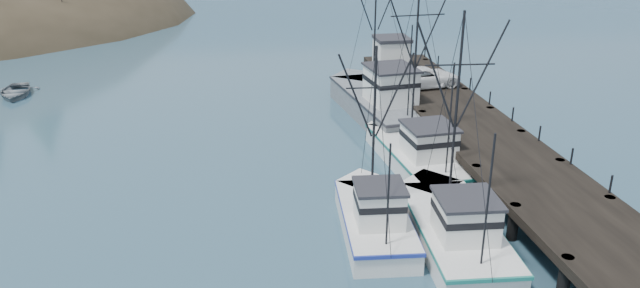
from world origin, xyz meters
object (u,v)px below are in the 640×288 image
object	(u,v)px
trawler_near	(453,226)
work_vessel	(379,101)
pier	(484,137)
pier_shed	(392,52)
trawler_mid	(374,217)
pickup_truck	(426,77)
trawler_far	(417,152)
motorboat	(16,96)

from	to	relation	value
trawler_near	work_vessel	bearing A→B (deg)	86.48
pier	pier_shed	size ratio (longest dim) A/B	13.75
trawler_mid	pier_shed	size ratio (longest dim) A/B	3.14
pier	trawler_mid	world-z (taller)	trawler_mid
pickup_truck	trawler_far	bearing A→B (deg)	149.91
pier	work_vessel	xyz separation A→B (m)	(-4.44, 10.16, -0.46)
pier	trawler_near	bearing A→B (deg)	-120.40
trawler_far	motorboat	xyz separation A→B (m)	(-30.62, 20.45, -0.82)
trawler_mid	pickup_truck	world-z (taller)	trawler_mid
trawler_near	pickup_truck	size ratio (longest dim) A/B	2.03
pickup_truck	motorboat	distance (m)	36.09
trawler_mid	pickup_truck	xyz separation A→B (m)	(9.00, 19.01, 2.00)
trawler_near	motorboat	xyz separation A→B (m)	(-29.37, 30.45, -0.82)
trawler_far	pickup_truck	distance (m)	11.58
trawler_mid	motorboat	distance (m)	38.55
trawler_far	pier_shed	size ratio (longest dim) A/B	3.97
pickup_truck	pier_shed	bearing A→B (deg)	-0.01
motorboat	pickup_truck	bearing A→B (deg)	-21.12
work_vessel	pickup_truck	bearing A→B (deg)	12.11
pier	trawler_mid	distance (m)	12.37
pier	trawler_near	size ratio (longest dim) A/B	3.70
trawler_near	trawler_mid	bearing A→B (deg)	156.04
trawler_near	pickup_truck	bearing A→B (deg)	75.74
pier_shed	motorboat	world-z (taller)	pier_shed
pier_shed	pickup_truck	size ratio (longest dim) A/B	0.55
trawler_far	pier_shed	world-z (taller)	trawler_far
trawler_near	trawler_mid	xyz separation A→B (m)	(-3.74, 1.66, -0.00)
trawler_near	pickup_truck	xyz separation A→B (m)	(5.26, 20.67, 1.99)
pier	trawler_far	distance (m)	4.51
pier	pier_shed	bearing A→B (deg)	94.88
trawler_near	pier_shed	distance (m)	27.64
trawler_mid	motorboat	bearing A→B (deg)	131.68
trawler_far	motorboat	distance (m)	36.84
pier	pier_shed	xyz separation A→B (m)	(-1.50, 17.55, 1.73)
work_vessel	motorboat	size ratio (longest dim) A/B	3.02
trawler_near	motorboat	size ratio (longest dim) A/B	2.29
pier_shed	motorboat	xyz separation A→B (m)	(-33.53, 3.25, -3.42)
work_vessel	motorboat	distance (m)	32.41
pier	trawler_far	size ratio (longest dim) A/B	3.47
trawler_far	motorboat	size ratio (longest dim) A/B	2.45
pier	pier_shed	world-z (taller)	pier_shed
motorboat	work_vessel	bearing A→B (deg)	-24.54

